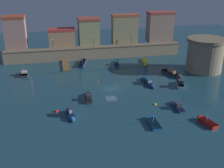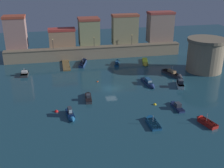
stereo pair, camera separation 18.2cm
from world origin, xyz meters
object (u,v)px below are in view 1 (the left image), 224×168
quay_lamp_1 (94,40)px  moored_boat_3 (174,74)px  moored_boat_1 (176,105)px  moored_boat_2 (180,83)px  moored_boat_9 (25,73)px  moored_boat_10 (152,121)px  fortress_tower (205,55)px  moored_boat_11 (83,63)px  moored_boat_0 (149,83)px  mooring_buoy_2 (155,105)px  moored_boat_5 (205,121)px  quay_lamp_0 (52,42)px  mooring_buoy_1 (97,82)px  moored_boat_6 (117,62)px  moored_boat_4 (145,63)px  moored_boat_7 (71,115)px  moored_boat_8 (88,97)px  mooring_buoy_0 (57,112)px  quay_lamp_2 (132,38)px

quay_lamp_1 → moored_boat_3: 26.69m
moored_boat_1 → moored_boat_2: size_ratio=0.99×
moored_boat_1 → moored_boat_9: (-30.71, 24.85, 0.08)m
moored_boat_10 → fortress_tower: bearing=-44.8°
moored_boat_10 → moored_boat_11: moored_boat_11 is taller
moored_boat_0 → mooring_buoy_2: size_ratio=10.59×
quay_lamp_1 → moored_boat_5: quay_lamp_1 is taller
quay_lamp_0 → moored_boat_1: quay_lamp_0 is taller
moored_boat_1 → moored_boat_2: moored_boat_2 is taller
mooring_buoy_2 → mooring_buoy_1: bearing=123.0°
moored_boat_5 → moored_boat_10: (-9.17, 2.01, -0.08)m
fortress_tower → moored_boat_0: (-17.48, -6.52, -4.03)m
moored_boat_3 → moored_boat_6: bearing=-155.8°
quay_lamp_1 → moored_boat_9: (-19.65, -10.75, -5.22)m
moored_boat_4 → moored_boat_11: 17.89m
moored_boat_0 → moored_boat_3: size_ratio=0.92×
moored_boat_6 → moored_boat_7: size_ratio=1.17×
fortress_tower → moored_boat_8: fortress_tower is taller
moored_boat_5 → moored_boat_6: size_ratio=0.82×
quay_lamp_0 → moored_boat_6: quay_lamp_0 is taller
mooring_buoy_0 → moored_boat_8: bearing=34.8°
fortress_tower → mooring_buoy_0: (-39.19, -15.83, -4.45)m
quay_lamp_0 → moored_boat_1: bearing=-57.0°
moored_boat_2 → moored_boat_6: 21.87m
moored_boat_3 → moored_boat_9: 38.26m
fortress_tower → moored_boat_5: bearing=-118.1°
quay_lamp_1 → moored_boat_8: quay_lamp_1 is taller
mooring_buoy_0 → mooring_buoy_1: size_ratio=1.67×
quay_lamp_0 → quay_lamp_2: (23.81, 0.00, 0.12)m
moored_boat_5 → moored_boat_11: size_ratio=0.64×
quay_lamp_2 → moored_boat_11: bearing=-163.1°
moored_boat_5 → moored_boat_8: 23.65m
moored_boat_11 → moored_boat_10: bearing=-151.4°
moored_boat_4 → moored_boat_0: bearing=0.6°
moored_boat_9 → moored_boat_0: bearing=-112.4°
moored_boat_8 → quay_lamp_0: bearing=17.2°
moored_boat_8 → mooring_buoy_2: 13.95m
moored_boat_3 → moored_boat_0: bearing=-81.2°
moored_boat_2 → moored_boat_5: size_ratio=1.07×
moored_boat_1 → moored_boat_3: moored_boat_3 is taller
quay_lamp_2 → mooring_buoy_0: size_ratio=4.19×
moored_boat_9 → mooring_buoy_1: moored_boat_9 is taller
quay_lamp_2 → moored_boat_6: size_ratio=0.55×
quay_lamp_1 → moored_boat_2: bearing=-57.3°
moored_boat_2 → moored_boat_3: (1.20, 6.22, -0.15)m
moored_boat_0 → fortress_tower: bearing=105.8°
fortress_tower → moored_boat_4: 16.64m
quay_lamp_2 → moored_boat_7: quay_lamp_2 is taller
moored_boat_4 → moored_boat_2: bearing=24.5°
fortress_tower → moored_boat_1: fortress_tower is taller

